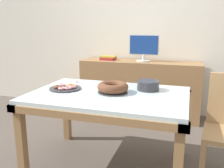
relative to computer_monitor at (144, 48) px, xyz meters
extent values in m
plane|color=#564C44|center=(-0.05, -1.47, -1.01)|extent=(12.00, 12.00, 0.00)
cube|color=silver|center=(-0.05, 0.30, 0.29)|extent=(8.00, 0.10, 2.60)
cube|color=silver|center=(-0.05, -1.47, -0.30)|extent=(1.41, 0.93, 0.04)
cube|color=olive|center=(-0.05, -1.91, -0.35)|extent=(1.44, 0.08, 0.06)
cube|color=olive|center=(-0.05, -1.03, -0.35)|extent=(1.44, 0.08, 0.06)
cube|color=olive|center=(-0.73, -1.47, -0.35)|extent=(0.08, 0.96, 0.06)
cube|color=olive|center=(0.63, -1.47, -0.35)|extent=(0.08, 0.96, 0.06)
cube|color=olive|center=(-0.70, -1.89, -0.68)|extent=(0.07, 0.07, 0.67)
cube|color=olive|center=(-0.70, -1.05, -0.68)|extent=(0.07, 0.07, 0.67)
cube|color=olive|center=(0.61, -1.05, -0.68)|extent=(0.07, 0.07, 0.67)
cube|color=tan|center=(0.82, -1.28, -0.79)|extent=(0.04, 0.04, 0.45)
cube|color=olive|center=(-0.05, 0.00, -0.60)|extent=(1.73, 0.44, 0.82)
cylinder|color=silver|center=(0.00, 0.00, -0.18)|extent=(0.20, 0.20, 0.02)
cylinder|color=silver|center=(0.00, 0.00, -0.13)|extent=(0.04, 0.04, 0.09)
cube|color=silver|center=(0.00, 0.00, 0.05)|extent=(0.42, 0.02, 0.28)
cube|color=navy|center=(0.00, -0.01, 0.05)|extent=(0.40, 0.00, 0.26)
cube|color=maroon|center=(-0.54, 0.00, -0.17)|extent=(0.22, 0.19, 0.03)
cube|color=#B29933|center=(-0.54, 0.00, -0.14)|extent=(0.23, 0.15, 0.02)
cylinder|color=#333338|center=(-0.01, -1.44, -0.28)|extent=(0.28, 0.28, 0.01)
torus|color=brown|center=(-0.01, -1.44, -0.23)|extent=(0.28, 0.28, 0.08)
cylinder|color=#333338|center=(-0.49, -1.46, -0.27)|extent=(0.30, 0.30, 0.01)
torus|color=pink|center=(-0.41, -1.45, -0.26)|extent=(0.08, 0.08, 0.02)
torus|color=#B27042|center=(-0.44, -1.42, -0.25)|extent=(0.08, 0.08, 0.03)
torus|color=#EAD184|center=(-0.48, -1.40, -0.26)|extent=(0.07, 0.07, 0.02)
torus|color=pink|center=(-0.54, -1.41, -0.26)|extent=(0.08, 0.08, 0.02)
torus|color=white|center=(-0.57, -1.44, -0.26)|extent=(0.07, 0.07, 0.02)
torus|color=brown|center=(-0.55, -1.50, -0.25)|extent=(0.08, 0.08, 0.03)
torus|color=pink|center=(-0.49, -1.53, -0.26)|extent=(0.07, 0.07, 0.02)
torus|color=pink|center=(-0.44, -1.50, -0.26)|extent=(0.08, 0.08, 0.02)
cylinder|color=#333338|center=(0.28, -1.25, -0.28)|extent=(0.21, 0.21, 0.01)
cylinder|color=#333338|center=(0.28, -1.25, -0.27)|extent=(0.21, 0.21, 0.01)
cylinder|color=#333338|center=(0.28, -1.25, -0.26)|extent=(0.21, 0.21, 0.01)
cylinder|color=#333338|center=(0.28, -1.25, -0.25)|extent=(0.21, 0.21, 0.01)
cylinder|color=#333338|center=(0.28, -1.25, -0.24)|extent=(0.21, 0.21, 0.01)
cylinder|color=#333338|center=(0.28, -1.25, -0.23)|extent=(0.21, 0.21, 0.01)
cylinder|color=#333338|center=(0.28, -1.25, -0.22)|extent=(0.21, 0.21, 0.01)
cylinder|color=#333338|center=(0.28, -1.25, -0.21)|extent=(0.21, 0.21, 0.01)
cylinder|color=#333338|center=(0.28, -1.25, -0.20)|extent=(0.21, 0.21, 0.01)
cylinder|color=silver|center=(-0.50, -1.17, -0.27)|extent=(0.04, 0.04, 0.02)
cylinder|color=white|center=(-0.50, -1.17, -0.27)|extent=(0.03, 0.03, 0.00)
cone|color=#F9B74C|center=(-0.50, -1.17, -0.25)|extent=(0.01, 0.01, 0.02)
cylinder|color=silver|center=(0.17, -1.11, -0.27)|extent=(0.04, 0.04, 0.02)
cylinder|color=white|center=(0.17, -1.11, -0.27)|extent=(0.03, 0.03, 0.00)
cone|color=#F9B74C|center=(0.17, -1.11, -0.25)|extent=(0.01, 0.01, 0.02)
cylinder|color=silver|center=(-0.08, -1.18, -0.27)|extent=(0.04, 0.04, 0.02)
cylinder|color=white|center=(-0.08, -1.18, -0.27)|extent=(0.03, 0.03, 0.00)
cone|color=#F9B74C|center=(-0.08, -1.18, -0.25)|extent=(0.01, 0.01, 0.02)
camera|label=1|loc=(0.64, -3.54, 0.32)|focal=40.00mm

